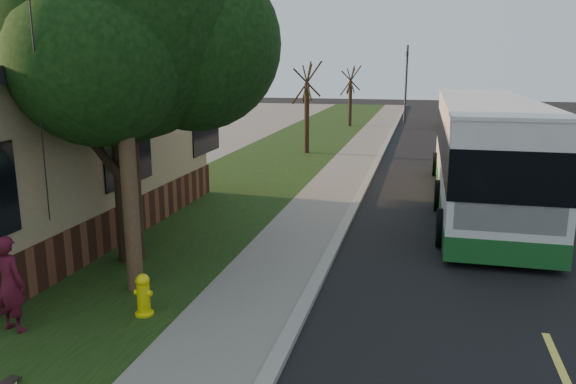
% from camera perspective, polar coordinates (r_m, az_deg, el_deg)
% --- Properties ---
extents(ground, '(120.00, 120.00, 0.00)m').
position_cam_1_polar(ground, '(9.36, 0.36, -14.32)').
color(ground, black).
rests_on(ground, ground).
extents(road, '(8.00, 80.00, 0.01)m').
position_cam_1_polar(road, '(18.71, 19.67, -0.99)').
color(road, black).
rests_on(road, ground).
extents(curb, '(0.25, 80.00, 0.12)m').
position_cam_1_polar(curb, '(18.68, 7.41, -0.18)').
color(curb, gray).
rests_on(curb, ground).
extents(sidewalk, '(2.00, 80.00, 0.08)m').
position_cam_1_polar(sidewalk, '(18.81, 4.38, -0.07)').
color(sidewalk, slate).
rests_on(sidewalk, ground).
extents(grass_verge, '(5.00, 80.00, 0.07)m').
position_cam_1_polar(grass_verge, '(19.66, -5.74, 0.46)').
color(grass_verge, black).
rests_on(grass_verge, ground).
extents(fire_hydrant, '(0.32, 0.32, 0.74)m').
position_cam_1_polar(fire_hydrant, '(10.03, -14.48, -10.07)').
color(fire_hydrant, yellow).
rests_on(fire_hydrant, grass_verge).
extents(utility_pole, '(2.86, 3.21, 9.07)m').
position_cam_1_polar(utility_pole, '(10.47, -16.74, 14.33)').
color(utility_pole, '#473321').
rests_on(utility_pole, ground).
extents(leafy_tree, '(6.30, 6.00, 7.80)m').
position_cam_1_polar(leafy_tree, '(12.36, -16.54, 16.56)').
color(leafy_tree, black).
rests_on(leafy_tree, grass_verge).
extents(bare_tree_near, '(1.38, 1.21, 4.31)m').
position_cam_1_polar(bare_tree_near, '(26.73, 1.92, 8.44)').
color(bare_tree_near, black).
rests_on(bare_tree_near, grass_verge).
extents(bare_tree_far, '(1.38, 1.21, 4.03)m').
position_cam_1_polar(bare_tree_far, '(38.47, 6.35, 9.56)').
color(bare_tree_far, black).
rests_on(bare_tree_far, grass_verge).
extents(traffic_signal, '(0.18, 0.22, 5.50)m').
position_cam_1_polar(traffic_signal, '(42.13, 11.92, 11.24)').
color(traffic_signal, '#2D2D30').
rests_on(traffic_signal, ground).
extents(transit_bus, '(2.76, 11.98, 3.24)m').
position_cam_1_polar(transit_bus, '(17.97, 19.26, 4.09)').
color(transit_bus, silver).
rests_on(transit_bus, ground).
extents(skateboarder, '(0.65, 0.49, 1.59)m').
position_cam_1_polar(skateboarder, '(10.06, -26.42, -8.34)').
color(skateboarder, '#4B0F1F').
rests_on(skateboarder, grass_verge).
extents(dumpster, '(1.67, 1.37, 1.39)m').
position_cam_1_polar(dumpster, '(15.19, -24.42, -1.70)').
color(dumpster, black).
rests_on(dumpster, building_lot).
extents(distant_car, '(1.88, 4.48, 1.51)m').
position_cam_1_polar(distant_car, '(39.51, 16.58, 7.38)').
color(distant_car, black).
rests_on(distant_car, ground).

